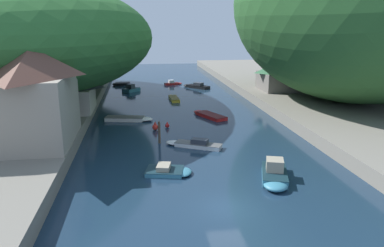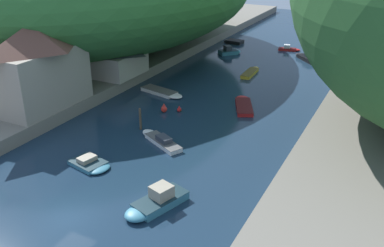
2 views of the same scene
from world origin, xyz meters
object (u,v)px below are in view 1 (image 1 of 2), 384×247
Objects in this scene: boat_far_upstream at (193,144)px; person_on_quay at (62,138)px; boat_white_cruiser at (130,119)px; boat_near_quay at (173,98)px; channel_buoy_far at (167,125)px; person_by_boathouse at (57,121)px; waterfront_building at (35,94)px; boathouse_shed at (64,94)px; boat_navy_launch at (208,115)px; boat_red_skiff at (275,175)px; boat_far_right_bank at (196,86)px; boat_moored_right at (132,89)px; right_bank_cottage at (278,75)px; boat_open_rowboat at (169,171)px; channel_buoy_near at (155,127)px; boat_yellow_tender at (121,84)px; boat_mid_channel at (173,83)px.

person_on_quay is at bearing 131.78° from boat_far_upstream.
boat_near_quay is (6.87, 13.19, -0.00)m from boat_white_cruiser.
person_by_boathouse is (-11.92, -4.04, 2.07)m from channel_buoy_far.
person_by_boathouse is (0.81, 4.08, -3.61)m from waterfront_building.
boathouse_shed is 19.47m from boat_far_upstream.
boat_red_skiff is at bearing -111.33° from boat_navy_launch.
boat_near_quay is at bearing -64.28° from boat_red_skiff.
boat_far_right_bank is 37.89m from person_by_boathouse.
boat_red_skiff is at bearing -31.96° from boat_moored_right.
boat_open_rowboat is at bearing -124.37° from right_bank_cottage.
boat_open_rowboat is at bearing -134.60° from boat_navy_launch.
boat_far_upstream is at bearing -75.12° from channel_buoy_far.
boat_moored_right is (8.27, 34.05, -5.54)m from waterfront_building.
boathouse_shed is at bearing 153.25° from channel_buoy_near.
boat_yellow_tender is 33.89m from channel_buoy_far.
boat_far_upstream is at bearing -14.55° from boat_mid_channel.
right_bank_cottage reaches higher than boat_far_upstream.
boat_mid_channel is 32.77m from channel_buoy_far.
boathouse_shed is 1.03× the size of right_bank_cottage.
boat_red_skiff reaches higher than channel_buoy_far.
boat_far_upstream is at bearing -36.31° from boat_moored_right.
channel_buoy_near reaches higher than boat_far_upstream.
boathouse_shed reaches higher than person_by_boathouse.
boat_far_right_bank is at bearing -73.04° from boat_red_skiff.
boathouse_shed is 34.36m from right_bank_cottage.
boat_red_skiff is 24.20m from boat_white_cruiser.
boat_white_cruiser is 5.78m from channel_buoy_near.
boathouse_shed is 18.86m from boat_navy_launch.
boat_far_right_bank is at bearing -104.74° from boat_yellow_tender.
channel_buoy_near is at bearing -21.01° from boat_mid_channel.
boat_moored_right is 11.04m from boat_near_quay.
boat_white_cruiser is 1.11× the size of boat_near_quay.
right_bank_cottage is 4.36× the size of person_by_boathouse.
boathouse_shed is at bearing 155.48° from boat_navy_launch.
right_bank_cottage is 31.99m from boat_yellow_tender.
boat_yellow_tender is at bearing -56.61° from boat_red_skiff.
boat_yellow_tender is 31.09m from boat_navy_launch.
boat_red_skiff reaches higher than boat_navy_launch.
boat_mid_channel is at bearing 81.03° from channel_buoy_near.
boat_yellow_tender is (-2.47, 7.25, -0.15)m from boat_moored_right.
boat_yellow_tender reaches higher than boat_navy_launch.
person_by_boathouse is (-10.42, -3.17, 1.95)m from channel_buoy_near.
boat_mid_channel is (8.26, 28.47, 0.06)m from boat_white_cruiser.
boat_near_quay reaches higher than boat_navy_launch.
waterfront_building is 6.35× the size of person_on_quay.
boat_navy_launch is at bearing 0.39° from boathouse_shed.
waterfront_building is 2.93× the size of boat_yellow_tender.
boathouse_shed is 7.09× the size of channel_buoy_near.
boat_white_cruiser is at bearing 121.11° from channel_buoy_near.
person_on_quay is (-8.66, -9.83, 1.95)m from channel_buoy_near.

